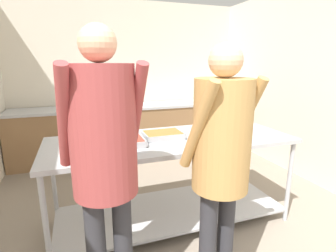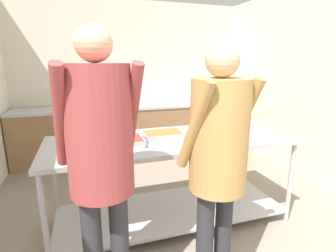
% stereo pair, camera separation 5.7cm
% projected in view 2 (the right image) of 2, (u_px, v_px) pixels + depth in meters
% --- Properties ---
extents(wall_rear, '(4.17, 0.06, 2.65)m').
position_uv_depth(wall_rear, '(132.00, 78.00, 4.79)').
color(wall_rear, beige).
rests_on(wall_rear, ground_plane).
extents(wall_right, '(0.06, 4.52, 2.65)m').
position_uv_depth(wall_right, '(321.00, 85.00, 3.37)').
color(wall_right, beige).
rests_on(wall_right, ground_plane).
extents(back_counter, '(4.01, 0.65, 0.88)m').
position_uv_depth(back_counter, '(138.00, 129.00, 4.66)').
color(back_counter, olive).
rests_on(back_counter, ground_plane).
extents(serving_counter, '(2.35, 0.89, 0.89)m').
position_uv_depth(serving_counter, '(171.00, 166.00, 2.61)').
color(serving_counter, '#ADAFB5').
rests_on(serving_counter, ground_plane).
extents(broccoli_bowl, '(0.18, 0.18, 0.09)m').
position_uv_depth(broccoli_bowl, '(86.00, 135.00, 2.55)').
color(broccoli_bowl, '#B2B2B7').
rests_on(broccoli_bowl, serving_counter).
extents(serving_tray_roast, '(0.36, 0.32, 0.05)m').
position_uv_depth(serving_tray_roast, '(123.00, 142.00, 2.35)').
color(serving_tray_roast, '#ADAFB5').
rests_on(serving_tray_roast, serving_counter).
extents(serving_tray_vegetables, '(0.38, 0.29, 0.05)m').
position_uv_depth(serving_tray_vegetables, '(163.00, 135.00, 2.57)').
color(serving_tray_vegetables, '#ADAFB5').
rests_on(serving_tray_vegetables, serving_counter).
extents(sauce_pan, '(0.44, 0.30, 0.09)m').
position_uv_depth(sauce_pan, '(206.00, 130.00, 2.65)').
color(sauce_pan, '#ADAFB5').
rests_on(sauce_pan, serving_counter).
extents(plate_stack, '(0.24, 0.24, 0.05)m').
position_uv_depth(plate_stack, '(226.00, 124.00, 3.01)').
color(plate_stack, white).
rests_on(plate_stack, serving_counter).
extents(guest_serving_left, '(0.52, 0.40, 1.82)m').
position_uv_depth(guest_serving_left, '(100.00, 147.00, 1.56)').
color(guest_serving_left, '#2D2D33').
rests_on(guest_serving_left, ground_plane).
extents(guest_serving_right, '(0.53, 0.42, 1.73)m').
position_uv_depth(guest_serving_right, '(218.00, 149.00, 1.70)').
color(guest_serving_right, '#2D2D33').
rests_on(guest_serving_right, ground_plane).
extents(water_bottle, '(0.08, 0.08, 0.31)m').
position_uv_depth(water_bottle, '(83.00, 99.00, 4.23)').
color(water_bottle, silver).
rests_on(water_bottle, back_counter).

